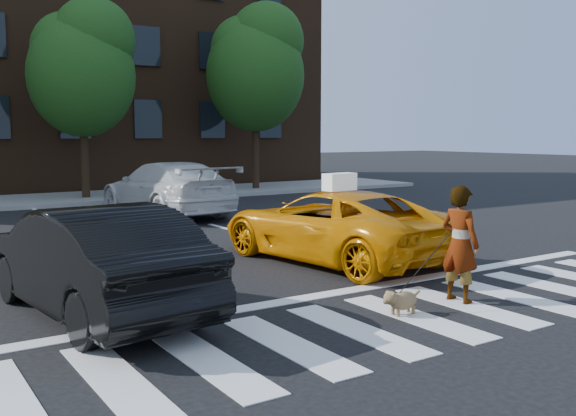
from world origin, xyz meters
The scene contains 13 objects.
ground centered at (0.00, 0.00, 0.00)m, with size 120.00×120.00×0.00m, color black.
crosswalk centered at (0.00, 0.00, 0.01)m, with size 13.00×2.40×0.01m, color silver.
stop_line centered at (0.00, 1.60, 0.01)m, with size 12.00×0.30×0.01m, color silver.
sidewalk_far centered at (0.00, 17.50, 0.07)m, with size 30.00×4.00×0.15m, color slate.
building centered at (0.00, 25.00, 6.00)m, with size 26.00×10.00×12.00m, color #3F2616.
tree_mid centered at (0.53, 17.00, 4.85)m, with size 3.69×3.69×7.10m.
tree_right centered at (7.53, 17.00, 5.26)m, with size 4.00×4.00×7.70m.
taxi centered at (1.40, 3.66, 0.68)m, with size 2.25×4.87×1.35m, color orange.
black_sedan centered at (-3.48, 2.50, 0.74)m, with size 1.56×4.46×1.47m, color black.
white_suv centered at (1.40, 11.80, 0.79)m, with size 2.22×5.46×1.59m, color silver.
woman centered at (1.08, 0.25, 0.84)m, with size 0.61×0.40×1.68m, color #999999.
dog centered at (-0.10, 0.18, 0.21)m, with size 0.62×0.26×0.35m.
taxi_sign centered at (1.40, 3.46, 1.51)m, with size 0.65×0.28×0.32m, color white.
Camera 1 is at (-5.89, -5.95, 2.41)m, focal length 40.00 mm.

